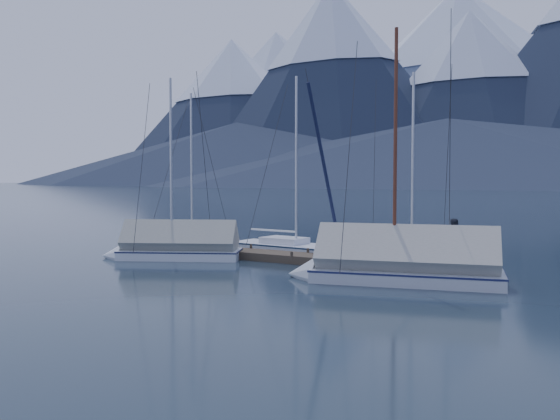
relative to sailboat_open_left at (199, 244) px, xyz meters
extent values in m
plane|color=black|center=(6.35, -4.23, -0.15)|extent=(1000.00, 1000.00, 0.00)
cone|color=#475675|center=(-253.65, 415.77, 64.85)|extent=(308.00, 308.00, 130.00)
cone|color=silver|center=(-253.65, 415.77, 103.05)|extent=(133.24, 133.24, 54.60)
cone|color=#475675|center=(-103.65, 435.77, 74.85)|extent=(352.00, 352.00, 150.00)
cone|color=silver|center=(-103.65, 435.77, 118.85)|extent=(152.28, 152.28, 63.00)
cone|color=#192133|center=(-213.65, 295.77, 47.35)|extent=(209.00, 209.00, 95.00)
cone|color=silver|center=(-213.65, 295.77, 75.40)|extent=(90.41, 90.41, 39.90)
cone|color=#192133|center=(-133.65, 280.77, 57.35)|extent=(190.00, 190.00, 115.00)
cone|color=silver|center=(-133.65, 280.77, 91.20)|extent=(82.19, 82.19, 48.30)
cone|color=#192133|center=(-58.65, 290.77, 44.85)|extent=(171.00, 171.00, 90.00)
cone|color=silver|center=(-58.65, 290.77, 71.45)|extent=(73.97, 73.97, 37.80)
cone|color=#192133|center=(-173.65, 245.77, 17.35)|extent=(364.00, 364.00, 35.00)
cone|color=#192133|center=(-53.65, 235.77, 14.85)|extent=(416.00, 416.00, 30.00)
cube|color=#382D23|center=(6.35, -2.23, 0.02)|extent=(18.00, 1.50, 0.34)
cube|color=black|center=(0.35, -2.23, -0.20)|extent=(3.00, 1.30, 0.30)
cube|color=black|center=(6.35, -2.23, -0.20)|extent=(3.00, 1.30, 0.30)
cube|color=black|center=(12.35, -2.23, -0.20)|extent=(3.00, 1.30, 0.30)
cylinder|color=#382D23|center=(-1.65, -1.53, 0.20)|extent=(0.12, 0.12, 0.35)
cylinder|color=#382D23|center=(-1.65, -2.93, 0.20)|extent=(0.12, 0.12, 0.35)
cylinder|color=#382D23|center=(1.35, -1.53, 0.20)|extent=(0.12, 0.12, 0.35)
cylinder|color=#382D23|center=(1.35, -2.93, 0.20)|extent=(0.12, 0.12, 0.35)
cylinder|color=#382D23|center=(4.35, -1.53, 0.20)|extent=(0.12, 0.12, 0.35)
cylinder|color=#382D23|center=(4.35, -2.93, 0.20)|extent=(0.12, 0.12, 0.35)
cylinder|color=#382D23|center=(7.35, -1.53, 0.20)|extent=(0.12, 0.12, 0.35)
cylinder|color=#382D23|center=(7.35, -2.93, 0.20)|extent=(0.12, 0.12, 0.35)
cylinder|color=#382D23|center=(10.35, -1.53, 0.20)|extent=(0.12, 0.12, 0.35)
cylinder|color=#382D23|center=(10.35, -2.93, 0.20)|extent=(0.12, 0.12, 0.35)
cylinder|color=#382D23|center=(13.35, -1.53, 0.20)|extent=(0.12, 0.12, 0.35)
cylinder|color=#382D23|center=(13.35, -2.93, 0.20)|extent=(0.12, 0.12, 0.35)
cube|color=silver|center=(-0.84, 0.03, -0.04)|extent=(5.74, 2.07, 0.63)
cube|color=silver|center=(-0.84, 0.03, -0.33)|extent=(4.86, 1.19, 0.28)
cube|color=#181643|center=(-0.84, 0.03, 0.22)|extent=(5.80, 2.09, 0.06)
cone|color=silver|center=(2.42, -0.08, -0.04)|extent=(1.10, 1.85, 1.82)
cube|color=silver|center=(-1.13, 0.04, 0.41)|extent=(2.03, 1.39, 0.28)
cylinder|color=#B2B7BF|center=(-0.47, 0.01, 4.06)|extent=(0.11, 0.11, 7.58)
cylinder|color=#B2B7BF|center=(-1.79, 0.06, 0.84)|extent=(2.56, 0.17, 0.09)
cylinder|color=#26262B|center=(0.95, -0.03, 4.06)|extent=(0.11, 2.86, 7.59)
cube|color=silver|center=(5.39, 0.20, -0.04)|extent=(6.07, 2.44, 0.65)
cube|color=silver|center=(5.39, 0.20, -0.33)|extent=(5.11, 1.49, 0.30)
cube|color=#172B45|center=(5.39, 0.20, 0.24)|extent=(6.13, 2.47, 0.06)
cone|color=silver|center=(8.79, -0.08, -0.04)|extent=(1.24, 1.98, 1.90)
cube|color=silver|center=(5.09, 0.22, 0.44)|extent=(2.18, 1.55, 0.30)
cylinder|color=#B2B7BF|center=(5.78, 0.16, 4.24)|extent=(0.12, 0.12, 7.90)
cylinder|color=#B2B7BF|center=(4.40, 0.28, 0.88)|extent=(2.67, 0.30, 0.09)
cylinder|color=#26262B|center=(7.26, 0.05, 4.24)|extent=(0.26, 2.98, 7.91)
cube|color=white|center=(10.89, 0.60, -0.04)|extent=(6.07, 3.84, 0.63)
cube|color=white|center=(10.89, 0.60, -0.33)|extent=(4.95, 2.73, 0.29)
cube|color=#191F4D|center=(10.89, 0.60, 0.23)|extent=(6.13, 3.88, 0.06)
cone|color=white|center=(13.98, 1.78, -0.04)|extent=(1.64, 2.10, 1.84)
cube|color=white|center=(10.62, 0.50, 0.42)|extent=(2.36, 1.97, 0.29)
cylinder|color=#B2B7BF|center=(11.25, 0.74, 4.12)|extent=(0.12, 0.12, 7.68)
cylinder|color=#B2B7BF|center=(9.99, 0.26, 0.85)|extent=(2.46, 1.00, 0.09)
cylinder|color=#26262B|center=(12.59, 1.25, 4.12)|extent=(1.05, 2.72, 7.69)
cube|color=silver|center=(12.91, -4.69, -0.03)|extent=(6.70, 3.78, 0.67)
cube|color=silver|center=(12.91, -4.69, -0.34)|extent=(5.52, 2.56, 0.31)
cube|color=#191E4C|center=(12.91, -4.69, 0.25)|extent=(6.77, 3.82, 0.06)
cone|color=silver|center=(9.40, -5.61, -0.03)|extent=(1.63, 2.37, 2.16)
cylinder|color=#592819|center=(12.52, -4.79, 4.39)|extent=(0.12, 0.12, 8.18)
cylinder|color=#592819|center=(13.90, -4.43, 0.92)|extent=(2.78, 0.81, 0.09)
cylinder|color=#26262B|center=(10.99, -5.19, 4.39)|extent=(0.83, 3.09, 8.19)
cube|color=#A3A299|center=(12.91, -4.69, 0.71)|extent=(6.40, 3.74, 2.29)
cube|color=white|center=(2.34, -4.14, -0.04)|extent=(5.55, 4.05, 0.62)
cube|color=white|center=(2.34, -4.14, -0.32)|extent=(4.47, 2.94, 0.28)
cube|color=#161C42|center=(2.34, -4.14, 0.22)|extent=(5.61, 4.09, 0.06)
cone|color=white|center=(-0.40, -5.51, -0.04)|extent=(1.74, 2.08, 1.81)
cylinder|color=#B2B7BF|center=(2.00, -4.31, 4.03)|extent=(0.11, 0.11, 7.53)
cylinder|color=#B2B7BF|center=(3.18, -3.72, 0.83)|extent=(2.16, 1.14, 0.08)
cylinder|color=#26262B|center=(0.82, -4.90, 4.03)|extent=(1.21, 2.38, 7.54)
cube|color=gray|center=(2.34, -4.14, 0.65)|extent=(5.33, 3.96, 1.92)
imported|color=black|center=(13.85, -2.01, 1.05)|extent=(0.58, 0.73, 1.74)
camera|label=1|loc=(19.72, -24.06, 3.39)|focal=38.00mm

